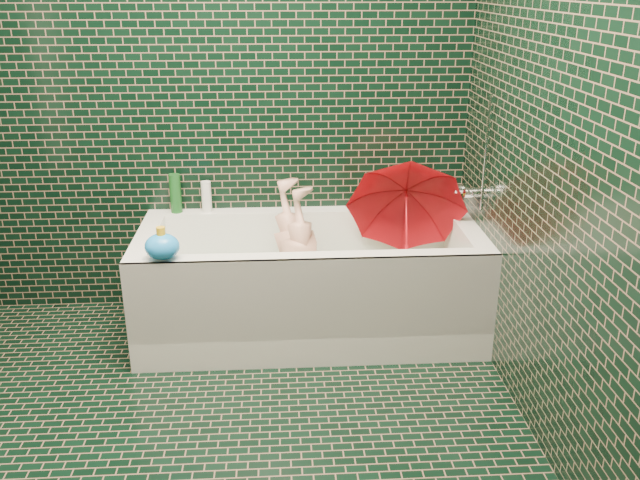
{
  "coord_description": "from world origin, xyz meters",
  "views": [
    {
      "loc": [
        0.3,
        -2.1,
        1.71
      ],
      "look_at": [
        0.49,
        0.82,
        0.58
      ],
      "focal_mm": 38.0,
      "sensor_mm": 36.0,
      "label": 1
    }
  ],
  "objects": [
    {
      "name": "floor",
      "position": [
        0.0,
        0.0,
        0.0
      ],
      "size": [
        2.8,
        2.8,
        0.0
      ],
      "primitive_type": "plane",
      "color": "black",
      "rests_on": "ground"
    },
    {
      "name": "wall_back",
      "position": [
        0.0,
        1.4,
        1.25
      ],
      "size": [
        2.8,
        0.0,
        2.8
      ],
      "primitive_type": "plane",
      "rotation": [
        1.57,
        0.0,
        0.0
      ],
      "color": "black",
      "rests_on": "floor"
    },
    {
      "name": "wall_front",
      "position": [
        0.0,
        -1.4,
        1.25
      ],
      "size": [
        2.8,
        0.0,
        2.8
      ],
      "primitive_type": "plane",
      "rotation": [
        -1.57,
        0.0,
        0.0
      ],
      "color": "black",
      "rests_on": "floor"
    },
    {
      "name": "wall_right",
      "position": [
        1.3,
        0.0,
        1.25
      ],
      "size": [
        0.0,
        2.8,
        2.8
      ],
      "primitive_type": "plane",
      "rotation": [
        1.57,
        0.0,
        -1.57
      ],
      "color": "black",
      "rests_on": "floor"
    },
    {
      "name": "bathtub",
      "position": [
        0.45,
        1.01,
        0.21
      ],
      "size": [
        1.7,
        0.75,
        0.55
      ],
      "color": "white",
      "rests_on": "floor"
    },
    {
      "name": "bath_mat",
      "position": [
        0.45,
        1.02,
        0.16
      ],
      "size": [
        1.35,
        0.47,
        0.01
      ],
      "primitive_type": "cube",
      "color": "#4AD32A",
      "rests_on": "bathtub"
    },
    {
      "name": "water",
      "position": [
        0.45,
        1.02,
        0.3
      ],
      "size": [
        1.48,
        0.53,
        0.0
      ],
      "primitive_type": "cube",
      "color": "silver",
      "rests_on": "bathtub"
    },
    {
      "name": "faucet",
      "position": [
        1.26,
        1.02,
        0.77
      ],
      "size": [
        0.18,
        0.19,
        0.55
      ],
      "color": "silver",
      "rests_on": "wall_right"
    },
    {
      "name": "child",
      "position": [
        0.42,
        1.05,
        0.31
      ],
      "size": [
        1.02,
        0.64,
        0.32
      ],
      "primitive_type": "imported",
      "rotation": [
        -1.48,
        0.0,
        -1.24
      ],
      "color": "tan",
      "rests_on": "bathtub"
    },
    {
      "name": "umbrella",
      "position": [
        0.93,
        1.04,
        0.58
      ],
      "size": [
        0.81,
        0.85,
        0.86
      ],
      "primitive_type": "imported",
      "rotation": [
        0.45,
        -0.33,
        -0.31
      ],
      "color": "red",
      "rests_on": "bathtub"
    },
    {
      "name": "soap_bottle_a",
      "position": [
        1.25,
        1.34,
        0.55
      ],
      "size": [
        0.1,
        0.1,
        0.25
      ],
      "primitive_type": "imported",
      "rotation": [
        0.0,
        0.0,
        -0.04
      ],
      "color": "white",
      "rests_on": "bathtub"
    },
    {
      "name": "soap_bottle_b",
      "position": [
        1.17,
        1.34,
        0.55
      ],
      "size": [
        0.12,
        0.12,
        0.21
      ],
      "primitive_type": "imported",
      "rotation": [
        0.0,
        0.0,
        0.29
      ],
      "color": "#4F1E71",
      "rests_on": "bathtub"
    },
    {
      "name": "soap_bottle_c",
      "position": [
        1.09,
        1.36,
        0.55
      ],
      "size": [
        0.16,
        0.16,
        0.15
      ],
      "primitive_type": "imported",
      "rotation": [
        0.0,
        0.0,
        0.42
      ],
      "color": "#154C1B",
      "rests_on": "bathtub"
    },
    {
      "name": "bottle_right_tall",
      "position": [
        1.02,
        1.33,
        0.67
      ],
      "size": [
        0.06,
        0.06,
        0.23
      ],
      "primitive_type": "cylinder",
      "rotation": [
        0.0,
        0.0,
        0.01
      ],
      "color": "#154C1B",
      "rests_on": "bathtub"
    },
    {
      "name": "bottle_right_pump",
      "position": [
        1.17,
        1.32,
        0.64
      ],
      "size": [
        0.06,
        0.06,
        0.19
      ],
      "primitive_type": "cylinder",
      "rotation": [
        0.0,
        0.0,
        -0.34
      ],
      "color": "silver",
      "rests_on": "bathtub"
    },
    {
      "name": "bottle_left_tall",
      "position": [
        -0.24,
        1.35,
        0.65
      ],
      "size": [
        0.07,
        0.07,
        0.21
      ],
      "primitive_type": "cylinder",
      "rotation": [
        0.0,
        0.0,
        0.21
      ],
      "color": "#154C1B",
      "rests_on": "bathtub"
    },
    {
      "name": "bottle_left_short",
      "position": [
        -0.08,
        1.35,
        0.63
      ],
      "size": [
        0.06,
        0.06,
        0.17
      ],
      "primitive_type": "cylinder",
      "rotation": [
        0.0,
        0.0,
        -0.15
      ],
      "color": "white",
      "rests_on": "bathtub"
    },
    {
      "name": "rubber_duck",
      "position": [
        1.08,
        1.37,
        0.59
      ],
      "size": [
        0.11,
        0.08,
        0.09
      ],
      "rotation": [
        0.0,
        0.0,
        -0.18
      ],
      "color": "gold",
      "rests_on": "bathtub"
    },
    {
      "name": "bath_toy",
      "position": [
        -0.21,
        0.69,
        0.62
      ],
      "size": [
        0.18,
        0.17,
        0.15
      ],
      "rotation": [
        0.0,
        0.0,
        -0.31
      ],
      "color": "#1A83EC",
      "rests_on": "bathtub"
    }
  ]
}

